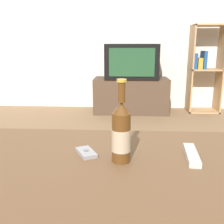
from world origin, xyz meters
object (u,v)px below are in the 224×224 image
Objects in this scene: bookshelf at (204,68)px; cell_phone at (86,152)px; tv_stand at (131,95)px; beer_bottle at (121,133)px; television at (131,61)px; remote_control at (192,155)px.

bookshelf is 10.20× the size of cell_phone.
beer_bottle reaches higher than tv_stand.
beer_bottle is 2.52× the size of cell_phone.
tv_stand is 1.04m from bookshelf.
television is 2.63m from cell_phone.
beer_bottle is at bearing -110.69° from bookshelf.
television is 3.64× the size of remote_control.
beer_bottle is (-0.07, -2.67, 0.35)m from tv_stand.
tv_stand is 2.70m from beer_bottle.
tv_stand is 2.64m from cell_phone.
television is at bearing -90.00° from tv_stand.
television is 6.05× the size of cell_phone.
bookshelf is at bearing 69.31° from beer_bottle.
cell_phone is (-0.13, 0.05, -0.10)m from beer_bottle.
tv_stand is 2.65m from remote_control.
bookshelf reaches higher than beer_bottle.
bookshelf is 2.83m from remote_control.
tv_stand is 8.73× the size of cell_phone.
tv_stand is 0.45m from television.
beer_bottle is 1.52× the size of remote_control.
bookshelf is at bearing 5.25° from tv_stand.
television is 0.98m from bookshelf.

